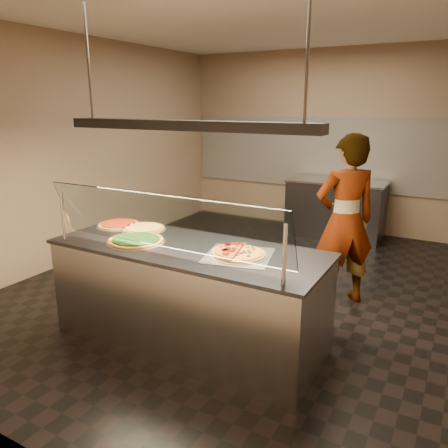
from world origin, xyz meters
The scene contains 20 objects.
ground centered at (0.00, 0.00, -0.01)m, with size 5.00×6.00×0.02m, color black.
ceiling centered at (0.00, 0.00, 3.01)m, with size 5.00×6.00×0.02m, color silver.
wall_back centered at (0.00, 3.01, 1.50)m, with size 5.00×0.02×3.00m, color #987A62.
wall_front centered at (0.00, -3.01, 1.50)m, with size 5.00×0.02×3.00m, color #987A62.
wall_left centered at (-2.51, 0.00, 1.50)m, with size 0.02×6.00×3.00m, color #987A62.
tile_band centered at (0.00, 2.98, 1.30)m, with size 4.90×0.02×1.20m, color silver.
serving_counter centered at (0.12, -1.43, 0.47)m, with size 2.43×0.94×0.93m.
sneeze_guard centered at (0.12, -1.77, 1.23)m, with size 2.19×0.18×0.54m.
perforated_tray centered at (0.62, -1.43, 0.94)m, with size 0.63×0.63×0.01m.
half_pizza_pepperoni centered at (0.52, -1.43, 0.96)m, with size 0.31×0.47×0.05m.
half_pizza_sausage centered at (0.72, -1.43, 0.96)m, with size 0.31×0.47×0.04m.
pizza_spinach centered at (-0.34, -1.55, 0.95)m, with size 0.51×0.51×0.03m.
pizza_cheese centered at (-0.54, -1.20, 0.94)m, with size 0.43×0.43×0.03m.
pizza_tomato centered at (-0.85, -1.21, 0.94)m, with size 0.43×0.43×0.03m.
pizza_spatula centered at (-0.60, -1.26, 0.96)m, with size 0.27×0.19×0.02m.
prep_table centered at (0.35, 2.55, 0.47)m, with size 1.53×0.74×0.93m.
worker centered at (1.09, 0.14, 0.92)m, with size 0.67×0.44×1.84m, color #373443.
heat_lamp_housing centered at (0.12, -1.43, 1.95)m, with size 2.30×0.18×0.08m, color #343438.
lamp_rod_left centered at (-0.88, -1.43, 2.50)m, with size 0.02×0.02×1.01m, color #B7B7BC.
lamp_rod_right centered at (1.12, -1.43, 2.50)m, with size 0.02×0.02×1.01m, color #B7B7BC.
Camera 1 is at (2.14, -4.39, 2.12)m, focal length 35.00 mm.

